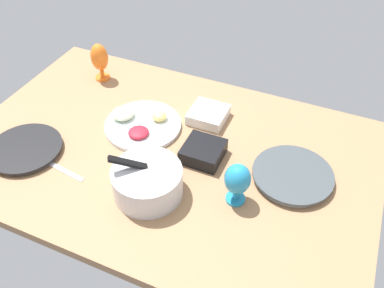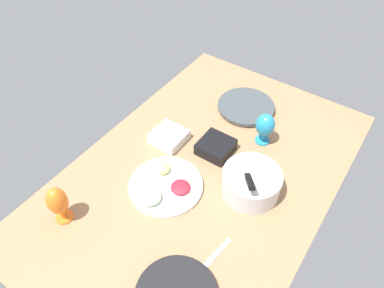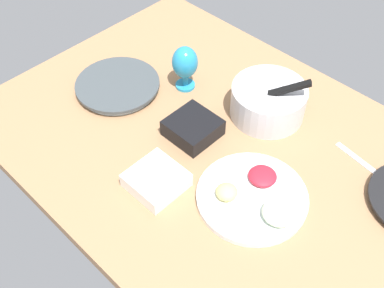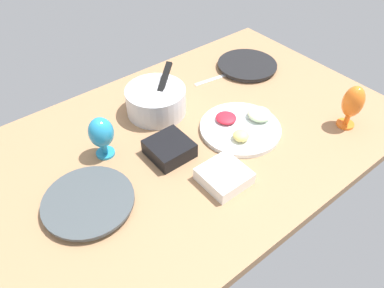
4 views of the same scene
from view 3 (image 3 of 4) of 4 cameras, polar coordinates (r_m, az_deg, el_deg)
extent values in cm
cube|color=#99704C|center=(146.60, 4.91, -1.74)|extent=(160.00, 104.00, 4.00)
cylinder|color=silver|center=(167.19, -8.94, 6.79)|extent=(26.88, 26.88, 1.81)
cylinder|color=#3E4549|center=(166.25, -9.00, 7.17)|extent=(29.22, 29.22, 1.08)
cylinder|color=silver|center=(155.07, 9.18, 5.11)|extent=(24.25, 24.25, 10.92)
cylinder|color=white|center=(152.89, 9.33, 6.01)|extent=(21.82, 21.82, 1.96)
cube|color=black|center=(148.92, 10.78, 6.25)|extent=(15.95, 11.98, 10.17)
cylinder|color=silver|center=(134.55, 7.26, -6.35)|extent=(31.52, 31.52, 1.80)
ellipsoid|color=beige|center=(129.27, 10.49, -8.14)|extent=(9.30, 9.30, 3.74)
ellipsoid|color=red|center=(136.87, 8.52, -3.85)|extent=(8.25, 8.25, 2.28)
ellipsoid|color=#F9E072|center=(131.48, 4.22, -5.79)|extent=(6.13, 6.13, 3.65)
cylinder|color=teal|center=(166.69, -0.82, 7.14)|extent=(6.82, 6.82, 1.00)
cylinder|color=teal|center=(165.17, -0.83, 7.75)|extent=(2.00, 2.00, 3.71)
ellipsoid|color=teal|center=(160.35, -0.86, 9.84)|extent=(8.87, 8.87, 11.59)
cube|color=white|center=(135.54, -4.33, -4.38)|extent=(14.83, 14.83, 4.75)
cube|color=#F9E072|center=(134.35, -4.37, -3.98)|extent=(12.16, 12.16, 1.52)
cube|color=black|center=(148.10, 0.10, 1.96)|extent=(14.61, 14.61, 5.77)
cube|color=tan|center=(146.78, 0.10, 2.46)|extent=(11.98, 11.98, 1.85)
cube|color=silver|center=(151.29, 19.67, -1.90)|extent=(18.07, 4.37, 0.60)
camera|label=1|loc=(2.10, 17.61, 46.78)|focal=38.25mm
camera|label=2|loc=(1.33, 71.07, 29.15)|focal=34.01mm
camera|label=4|loc=(1.27, -55.32, 24.49)|focal=34.95mm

